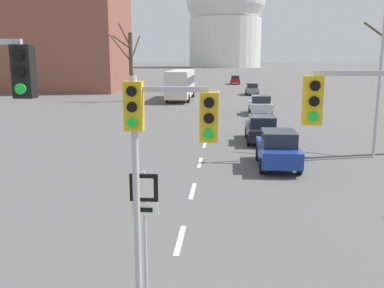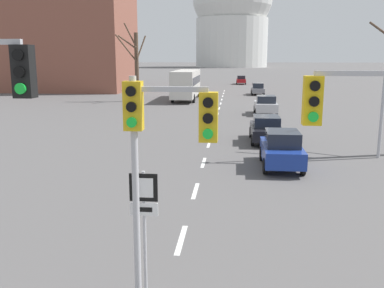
{
  "view_description": "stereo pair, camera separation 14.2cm",
  "coord_description": "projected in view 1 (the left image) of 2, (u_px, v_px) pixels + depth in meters",
  "views": [
    {
      "loc": [
        1.25,
        -2.07,
        5.07
      ],
      "look_at": [
        0.51,
        7.04,
        3.2
      ],
      "focal_mm": 40.0,
      "sensor_mm": 36.0,
      "label": 1
    },
    {
      "loc": [
        1.39,
        -2.06,
        5.07
      ],
      "look_at": [
        0.51,
        7.04,
        3.2
      ],
      "focal_mm": 40.0,
      "sensor_mm": 36.0,
      "label": 2
    }
  ],
  "objects": [
    {
      "name": "bare_tree_left_near",
      "position": [
        130.0,
        63.0,
        48.64
      ],
      "size": [
        3.55,
        3.1,
        8.81
      ],
      "color": "brown",
      "rests_on": "ground_plane"
    },
    {
      "name": "sedan_near_left",
      "position": [
        235.0,
        80.0,
        80.5
      ],
      "size": [
        1.79,
        4.3,
        1.61
      ],
      "color": "maroon",
      "rests_on": "ground_plane"
    },
    {
      "name": "lane_stripe_13",
      "position": [
        219.0,
        91.0,
        64.79
      ],
      "size": [
        0.16,
        2.0,
        0.01
      ],
      "primitive_type": "cube",
      "color": "silver",
      "rests_on": "ground_plane"
    },
    {
      "name": "lane_stripe_3",
      "position": [
        200.0,
        163.0,
        20.85
      ],
      "size": [
        0.16,
        2.0,
        0.01
      ],
      "primitive_type": "cube",
      "color": "silver",
      "rests_on": "ground_plane"
    },
    {
      "name": "apartment_block_left",
      "position": [
        61.0,
        3.0,
        63.62
      ],
      "size": [
        18.0,
        14.0,
        25.86
      ],
      "primitive_type": "cube",
      "color": "brown",
      "rests_on": "ground_plane"
    },
    {
      "name": "lane_stripe_5",
      "position": [
        208.0,
        131.0,
        29.64
      ],
      "size": [
        0.16,
        2.0,
        0.01
      ],
      "primitive_type": "cube",
      "color": "silver",
      "rests_on": "ground_plane"
    },
    {
      "name": "lane_stripe_8",
      "position": [
        214.0,
        108.0,
        42.82
      ],
      "size": [
        0.16,
        2.0,
        0.01
      ],
      "primitive_type": "cube",
      "color": "silver",
      "rests_on": "ground_plane"
    },
    {
      "name": "lane_stripe_10",
      "position": [
        216.0,
        100.0,
        51.61
      ],
      "size": [
        0.16,
        2.0,
        0.01
      ],
      "primitive_type": "cube",
      "color": "silver",
      "rests_on": "ground_plane"
    },
    {
      "name": "lane_stripe_11",
      "position": [
        217.0,
        96.0,
        56.01
      ],
      "size": [
        0.16,
        2.0,
        0.01
      ],
      "primitive_type": "cube",
      "color": "silver",
      "rests_on": "ground_plane"
    },
    {
      "name": "lane_stripe_1",
      "position": [
        180.0,
        240.0,
        12.06
      ],
      "size": [
        0.16,
        2.0,
        0.01
      ],
      "primitive_type": "cube",
      "color": "silver",
      "rests_on": "ground_plane"
    },
    {
      "name": "lane_stripe_9",
      "position": [
        215.0,
        103.0,
        47.22
      ],
      "size": [
        0.16,
        2.0,
        0.01
      ],
      "primitive_type": "cube",
      "color": "silver",
      "rests_on": "ground_plane"
    },
    {
      "name": "city_bus",
      "position": [
        181.0,
        83.0,
        50.81
      ],
      "size": [
        2.66,
        10.8,
        3.48
      ],
      "color": "beige",
      "rests_on": "ground_plane"
    },
    {
      "name": "lane_stripe_2",
      "position": [
        193.0,
        191.0,
        16.46
      ],
      "size": [
        0.16,
        2.0,
        0.01
      ],
      "primitive_type": "cube",
      "color": "silver",
      "rests_on": "ground_plane"
    },
    {
      "name": "traffic_signal_near_right",
      "position": [
        383.0,
        122.0,
        8.37
      ],
      "size": [
        2.49,
        0.34,
        5.0
      ],
      "color": "#B2B2B7",
      "rests_on": "ground_plane"
    },
    {
      "name": "lane_stripe_7",
      "position": [
        213.0,
        114.0,
        38.43
      ],
      "size": [
        0.16,
        2.0,
        0.01
      ],
      "primitive_type": "cube",
      "color": "silver",
      "rests_on": "ground_plane"
    },
    {
      "name": "sedan_far_right",
      "position": [
        262.0,
        128.0,
        25.79
      ],
      "size": [
        1.85,
        4.29,
        1.61
      ],
      "color": "black",
      "rests_on": "ground_plane"
    },
    {
      "name": "sedan_mid_centre",
      "position": [
        278.0,
        149.0,
        19.81
      ],
      "size": [
        1.82,
        4.04,
        1.75
      ],
      "color": "navy",
      "rests_on": "ground_plane"
    },
    {
      "name": "lane_stripe_4",
      "position": [
        205.0,
        144.0,
        25.25
      ],
      "size": [
        0.16,
        2.0,
        0.01
      ],
      "primitive_type": "cube",
      "color": "silver",
      "rests_on": "ground_plane"
    },
    {
      "name": "capitol_dome",
      "position": [
        226.0,
        11.0,
        208.1
      ],
      "size": [
        39.04,
        39.04,
        55.14
      ],
      "color": "silver",
      "rests_on": "ground_plane"
    },
    {
      "name": "sedan_near_right",
      "position": [
        260.0,
        105.0,
        38.3
      ],
      "size": [
        1.97,
        3.92,
        1.69
      ],
      "color": "#B7B7BC",
      "rests_on": "ground_plane"
    },
    {
      "name": "lane_stripe_12",
      "position": [
        218.0,
        93.0,
        60.4
      ],
      "size": [
        0.16,
        2.0,
        0.01
      ],
      "primitive_type": "cube",
      "color": "silver",
      "rests_on": "ground_plane"
    },
    {
      "name": "street_lamp_right",
      "position": [
        374.0,
        50.0,
        20.95
      ],
      "size": [
        2.3,
        0.36,
        8.87
      ],
      "color": "#B2B2B7",
      "rests_on": "ground_plane"
    },
    {
      "name": "traffic_signal_centre_tall",
      "position": [
        161.0,
        135.0,
        8.38
      ],
      "size": [
        1.83,
        0.34,
        4.71
      ],
      "color": "#B2B2B7",
      "rests_on": "ground_plane"
    },
    {
      "name": "route_sign_post",
      "position": [
        144.0,
        211.0,
        9.03
      ],
      "size": [
        0.6,
        0.08,
        2.73
      ],
      "color": "#B2B2B7",
      "rests_on": "ground_plane"
    },
    {
      "name": "lane_stripe_6",
      "position": [
        211.0,
        122.0,
        34.03
      ],
      "size": [
        0.16,
        2.0,
        0.01
      ],
      "primitive_type": "cube",
      "color": "silver",
      "rests_on": "ground_plane"
    },
    {
      "name": "sedan_far_left",
      "position": [
        252.0,
        89.0,
        57.98
      ],
      "size": [
        1.73,
        4.02,
        1.6
      ],
      "color": "slate",
      "rests_on": "ground_plane"
    }
  ]
}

